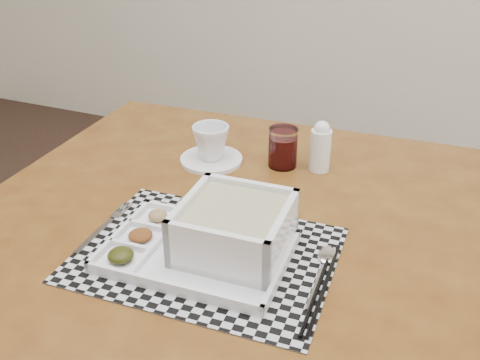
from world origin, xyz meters
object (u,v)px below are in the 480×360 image
at_px(dining_table, 226,253).
at_px(juice_glass, 283,149).
at_px(cup, 211,142).
at_px(serving_tray, 224,235).
at_px(creamer_bottle, 321,147).

height_order(dining_table, juice_glass, juice_glass).
relative_size(cup, juice_glass, 0.94).
relative_size(serving_tray, creamer_bottle, 2.71).
distance_m(cup, creamer_bottle, 0.26).
distance_m(dining_table, juice_glass, 0.30).
height_order(dining_table, creamer_bottle, creamer_bottle).
bearing_deg(cup, dining_table, -62.83).
relative_size(dining_table, serving_tray, 3.33).
height_order(dining_table, serving_tray, serving_tray).
relative_size(serving_tray, juice_glass, 3.50).
xyz_separation_m(dining_table, cup, (-0.14, 0.22, 0.13)).
bearing_deg(dining_table, cup, 121.53).
relative_size(cup, creamer_bottle, 0.73).
bearing_deg(dining_table, juice_glass, 84.08).
bearing_deg(creamer_bottle, serving_tray, -99.97).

